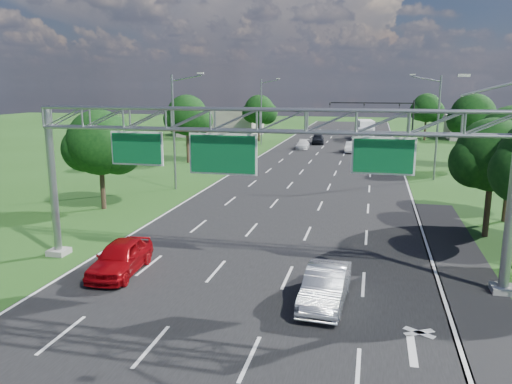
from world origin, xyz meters
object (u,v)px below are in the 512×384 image
(red_coupe, at_px, (120,257))
(sign_gantry, at_px, (260,133))
(box_truck, at_px, (365,130))
(traffic_signal, at_px, (388,113))
(silver_sedan, at_px, (325,286))

(red_coupe, bearing_deg, sign_gantry, 10.44)
(sign_gantry, bearing_deg, box_truck, 86.64)
(sign_gantry, height_order, traffic_signal, sign_gantry)
(silver_sedan, height_order, box_truck, box_truck)
(red_coupe, relative_size, box_truck, 0.55)
(sign_gantry, bearing_deg, silver_sedan, -40.27)
(sign_gantry, distance_m, silver_sedan, 7.65)
(traffic_signal, distance_m, silver_sedan, 56.27)
(red_coupe, bearing_deg, traffic_signal, 71.31)
(silver_sedan, distance_m, box_truck, 67.88)
(sign_gantry, height_order, box_truck, sign_gantry)
(traffic_signal, relative_size, red_coupe, 2.53)
(red_coupe, relative_size, silver_sedan, 1.00)
(silver_sedan, bearing_deg, box_truck, 92.90)
(traffic_signal, relative_size, silver_sedan, 2.54)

